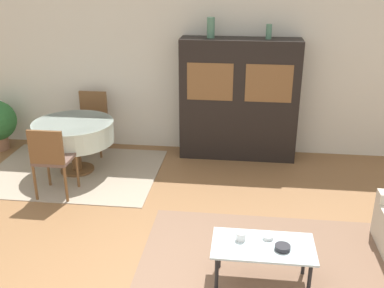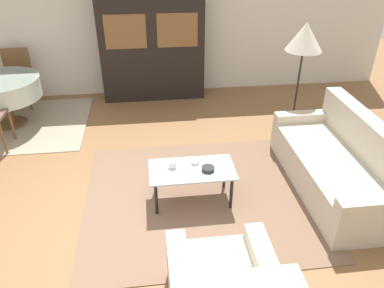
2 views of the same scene
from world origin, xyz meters
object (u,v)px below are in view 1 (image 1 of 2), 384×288
object	(u,v)px
dining_chair_far	(92,118)
dining_table	(74,132)
vase_tall	(211,28)
dining_chair_near	(51,157)
cup	(241,236)
vase_short	(269,32)
bowl_small	(268,237)
coffee_table	(263,250)
display_cabinet	(239,100)
bowl	(283,248)

from	to	relation	value
dining_chair_far	dining_table	bearing A→B (deg)	90.00
dining_table	vase_tall	size ratio (longest dim) A/B	3.90
dining_chair_near	dining_chair_far	xyz separation A→B (m)	(0.00, 1.56, 0.00)
cup	dining_chair_near	bearing A→B (deg)	150.48
dining_chair_near	cup	distance (m)	2.76
dining_table	vase_short	world-z (taller)	vase_short
bowl_small	vase_short	world-z (taller)	vase_short
coffee_table	dining_chair_near	world-z (taller)	dining_chair_near
display_cabinet	bowl_small	xyz separation A→B (m)	(0.36, -2.95, -0.46)
cup	bowl_small	bearing A→B (deg)	11.24
dining_table	dining_chair_far	size ratio (longest dim) A/B	1.20
dining_table	vase_tall	xyz separation A→B (m)	(1.85, 0.86, 1.36)
coffee_table	cup	bearing A→B (deg)	163.69
coffee_table	dining_chair_near	distance (m)	2.97
bowl	bowl_small	xyz separation A→B (m)	(-0.12, 0.16, -0.00)
cup	display_cabinet	bearing A→B (deg)	92.03
cup	bowl_small	size ratio (longest dim) A/B	0.92
cup	bowl	distance (m)	0.39
coffee_table	bowl_small	xyz separation A→B (m)	(0.05, 0.11, 0.07)
dining_chair_far	bowl	world-z (taller)	dining_chair_far
bowl	vase_short	bearing A→B (deg)	91.74
dining_chair_far	bowl_small	distance (m)	3.91
vase_tall	bowl_small	bearing A→B (deg)	-74.86
display_cabinet	dining_chair_near	xyz separation A→B (m)	(-2.29, -1.64, -0.35)
dining_chair_near	bowl_small	distance (m)	2.96
coffee_table	display_cabinet	world-z (taller)	display_cabinet
coffee_table	dining_table	bearing A→B (deg)	139.81
dining_chair_far	cup	world-z (taller)	dining_chair_far
vase_short	bowl	bearing A→B (deg)	-88.26
display_cabinet	vase_tall	xyz separation A→B (m)	(-0.44, 0.00, 1.05)
dining_chair_near	dining_chair_far	distance (m)	1.56
vase_short	coffee_table	bearing A→B (deg)	-91.38
display_cabinet	bowl_small	distance (m)	3.00
vase_tall	cup	bearing A→B (deg)	-79.70
coffee_table	display_cabinet	distance (m)	3.12
dining_table	bowl_small	bearing A→B (deg)	-38.25
dining_table	cup	distance (m)	3.22
bowl	bowl_small	distance (m)	0.20
dining_table	cup	world-z (taller)	dining_table
coffee_table	vase_short	distance (m)	3.42
bowl_small	vase_tall	xyz separation A→B (m)	(-0.80, 2.95, 1.52)
display_cabinet	dining_table	bearing A→B (deg)	-159.48
bowl_small	cup	bearing A→B (deg)	-168.76
bowl_small	dining_table	bearing A→B (deg)	141.75
dining_chair_near	vase_tall	distance (m)	2.85
dining_chair_far	vase_tall	distance (m)	2.33
bowl	dining_chair_far	bearing A→B (deg)	132.44
dining_table	display_cabinet	bearing A→B (deg)	20.52
display_cabinet	vase_tall	size ratio (longest dim) A/B	6.28
dining_table	vase_tall	world-z (taller)	vase_tall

